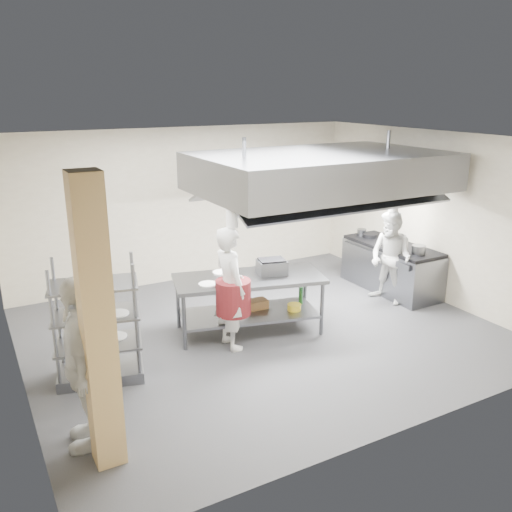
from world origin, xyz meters
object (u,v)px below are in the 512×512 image
island (249,304)px  chef_head (230,288)px  stockpot (391,242)px  chef_line (391,258)px  griddle (272,267)px  pass_rack (97,321)px  cooking_range (391,269)px  chef_plating (84,363)px

island → chef_head: size_ratio=1.24×
stockpot → chef_line: bearing=-131.8°
griddle → pass_rack: bearing=-160.3°
cooking_range → stockpot: 0.60m
chef_plating → stockpot: bearing=121.7°
chef_line → chef_head: bearing=-95.6°
chef_plating → stockpot: size_ratio=7.69×
chef_line → cooking_range: bearing=125.7°
cooking_range → chef_plating: chef_plating is taller
chef_line → stockpot: (0.32, 0.36, 0.15)m
griddle → island: bearing=-172.7°
pass_rack → chef_head: chef_head is taller
chef_head → chef_plating: (-2.36, -1.34, 0.04)m
island → cooking_range: bearing=20.5°
chef_line → stockpot: chef_line is taller
cooking_range → pass_rack: bearing=-173.1°
chef_plating → cooking_range: bearing=122.3°
cooking_range → chef_plating: size_ratio=1.05×
cooking_range → chef_plating: (-6.08, -2.01, 0.54)m
chef_line → griddle: (-2.38, 0.09, 0.19)m
island → stockpot: stockpot is taller
chef_plating → chef_head: bearing=133.6°
island → stockpot: bearing=18.7°
chef_line → stockpot: size_ratio=6.70×
griddle → chef_line: bearing=11.5°
island → chef_plating: chef_plating is taller
island → pass_rack: pass_rack is taller
chef_line → griddle: size_ratio=3.80×
island → cooking_range: (3.24, 0.35, -0.04)m
pass_rack → stockpot: pass_rack is taller
island → griddle: 0.68m
cooking_range → griddle: (-2.86, -0.39, 0.60)m
cooking_range → griddle: 2.95m
griddle → chef_head: bearing=-148.1°
island → chef_line: bearing=11.7°
cooking_range → griddle: griddle is taller
pass_rack → griddle: pass_rack is taller
chef_plating → griddle: (3.22, 1.62, 0.06)m
pass_rack → stockpot: (5.49, 0.56, 0.17)m
island → chef_head: (-0.48, -0.33, 0.47)m
pass_rack → chef_line: bearing=16.7°
pass_rack → griddle: size_ratio=3.73×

